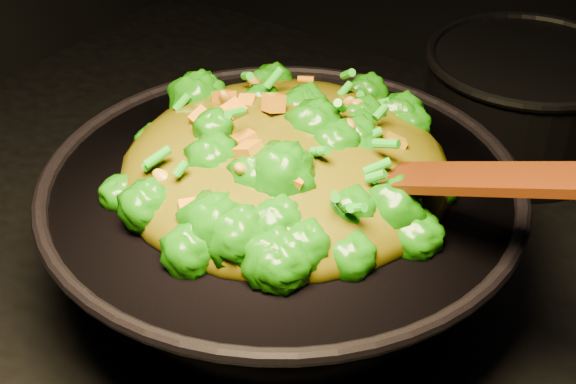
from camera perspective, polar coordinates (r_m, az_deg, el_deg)
The scene contains 4 objects.
wok at distance 0.83m, azimuth -0.39°, elevation -2.85°, with size 0.43×0.43×0.12m, color black, non-canonical shape.
stir_fry at distance 0.78m, azimuth -0.19°, elevation 4.21°, with size 0.30×0.30×0.10m, color #176807, non-canonical shape.
spatula at distance 0.72m, azimuth 8.54°, elevation 0.92°, with size 0.30×0.04×0.01m, color #360D03.
back_pot at distance 1.07m, azimuth 14.89°, elevation 5.59°, with size 0.22×0.22×0.13m, color black.
Camera 1 is at (0.32, -0.57, 1.48)m, focal length 55.00 mm.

